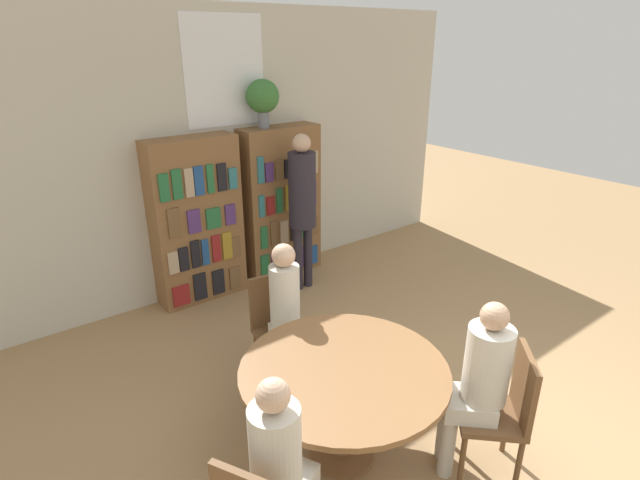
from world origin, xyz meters
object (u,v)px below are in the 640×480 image
object	(u,v)px
flower_vase	(263,98)
reading_table	(344,381)
librarian_standing	(302,197)
chair_left_side	(278,323)
bookshelf_left	(197,222)
bookshelf_right	(281,203)
chair_far_side	(503,408)
seated_reader_left	(288,312)
seated_reader_back	(281,464)
seated_reader_right	(478,379)

from	to	relation	value
flower_vase	reading_table	world-z (taller)	flower_vase
reading_table	librarian_standing	bearing A→B (deg)	60.36
chair_left_side	librarian_standing	distance (m)	1.72
bookshelf_left	bookshelf_right	distance (m)	1.06
bookshelf_right	chair_far_side	world-z (taller)	bookshelf_right
flower_vase	chair_far_side	size ratio (longest dim) A/B	0.56
chair_left_side	seated_reader_left	size ratio (longest dim) A/B	0.72
seated_reader_back	flower_vase	bearing A→B (deg)	121.44
bookshelf_right	seated_reader_right	xyz separation A→B (m)	(-0.71, -3.28, -0.16)
seated_reader_left	chair_left_side	bearing A→B (deg)	-90.00
bookshelf_right	bookshelf_left	bearing A→B (deg)	-180.00
reading_table	bookshelf_right	bearing A→B (deg)	64.23
bookshelf_right	seated_reader_back	bearing A→B (deg)	-123.46
bookshelf_right	flower_vase	xyz separation A→B (m)	(-0.19, 0.00, 1.20)
bookshelf_right	chair_far_side	size ratio (longest dim) A/B	1.94
bookshelf_right	flower_vase	bearing A→B (deg)	178.53
chair_far_side	bookshelf_left	bearing A→B (deg)	52.35
seated_reader_back	bookshelf_right	bearing A→B (deg)	118.91
bookshelf_left	bookshelf_right	xyz separation A→B (m)	(1.06, 0.00, -0.00)
bookshelf_right	seated_reader_right	distance (m)	3.36
seated_reader_left	flower_vase	bearing A→B (deg)	-109.45
flower_vase	seated_reader_right	distance (m)	3.60
chair_left_side	seated_reader_back	world-z (taller)	seated_reader_back
bookshelf_left	chair_left_side	size ratio (longest dim) A/B	1.94
bookshelf_right	flower_vase	world-z (taller)	flower_vase
seated_reader_left	librarian_standing	bearing A→B (deg)	-120.94
chair_far_side	librarian_standing	xyz separation A→B (m)	(0.53, 2.90, 0.57)
reading_table	seated_reader_left	size ratio (longest dim) A/B	1.07
librarian_standing	flower_vase	bearing A→B (deg)	104.92
bookshelf_right	seated_reader_left	world-z (taller)	bookshelf_right
bookshelf_left	reading_table	distance (m)	2.72
seated_reader_right	bookshelf_right	bearing A→B (deg)	32.21
seated_reader_back	seated_reader_left	bearing A→B (deg)	116.95
seated_reader_back	librarian_standing	xyz separation A→B (m)	(1.98, 2.58, 0.37)
bookshelf_right	seated_reader_left	size ratio (longest dim) A/B	1.40
chair_far_side	seated_reader_left	xyz separation A→B (m)	(-0.60, 1.52, 0.20)
seated_reader_left	chair_far_side	bearing A→B (deg)	119.95
flower_vase	seated_reader_back	size ratio (longest dim) A/B	0.41
flower_vase	chair_left_side	distance (m)	2.51
bookshelf_right	seated_reader_left	bearing A→B (deg)	-122.15
flower_vase	seated_reader_left	world-z (taller)	flower_vase
reading_table	chair_far_side	bearing A→B (deg)	-44.37
bookshelf_right	chair_far_side	xyz separation A→B (m)	(-0.58, -3.41, -0.37)
chair_far_side	seated_reader_back	bearing A→B (deg)	121.88
seated_reader_right	librarian_standing	world-z (taller)	librarian_standing
bookshelf_right	chair_left_side	xyz separation A→B (m)	(-1.16, -1.70, -0.37)
librarian_standing	chair_far_side	bearing A→B (deg)	-100.28
reading_table	chair_far_side	xyz separation A→B (m)	(0.72, -0.71, -0.11)
chair_far_side	librarian_standing	size ratio (longest dim) A/B	0.52
reading_table	chair_left_side	xyz separation A→B (m)	(0.15, 1.00, -0.11)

